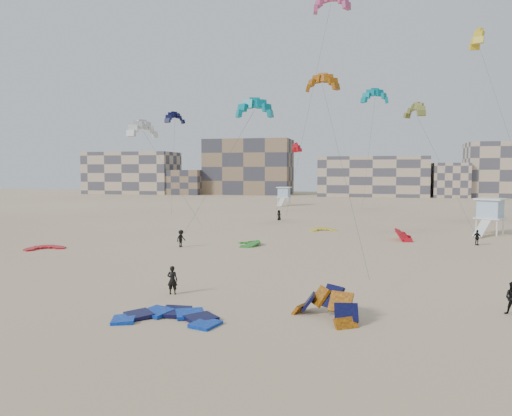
% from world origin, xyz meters
% --- Properties ---
extents(ground, '(320.00, 320.00, 0.00)m').
position_xyz_m(ground, '(0.00, 0.00, 0.00)').
color(ground, '#D2B58C').
rests_on(ground, ground).
extents(kite_ground_blue, '(5.23, 5.46, 0.83)m').
position_xyz_m(kite_ground_blue, '(-0.06, -3.17, 0.00)').
color(kite_ground_blue, blue).
rests_on(kite_ground_blue, ground).
extents(kite_ground_orange, '(5.53, 5.52, 3.93)m').
position_xyz_m(kite_ground_orange, '(7.73, -1.12, 0.00)').
color(kite_ground_orange, orange).
rests_on(kite_ground_orange, ground).
extents(kite_ground_red, '(4.82, 4.85, 0.67)m').
position_xyz_m(kite_ground_red, '(-21.11, 15.89, 0.00)').
color(kite_ground_red, red).
rests_on(kite_ground_red, ground).
extents(kite_ground_green, '(4.63, 4.47, 1.55)m').
position_xyz_m(kite_ground_green, '(-2.43, 23.01, 0.00)').
color(kite_ground_green, '#237F18').
rests_on(kite_ground_green, ground).
extents(kite_ground_red_far, '(3.81, 3.70, 3.67)m').
position_xyz_m(kite_ground_red_far, '(13.54, 30.53, 0.00)').
color(kite_ground_red_far, red).
rests_on(kite_ground_red_far, ground).
extents(kite_ground_yellow, '(4.25, 4.36, 1.03)m').
position_xyz_m(kite_ground_yellow, '(3.92, 37.34, 0.00)').
color(kite_ground_yellow, gold).
rests_on(kite_ground_yellow, ground).
extents(kitesurfer_main, '(0.69, 0.48, 1.78)m').
position_xyz_m(kitesurfer_main, '(-1.94, 1.95, 0.89)').
color(kitesurfer_main, black).
rests_on(kitesurfer_main, ground).
extents(kitesurfer_c, '(1.03, 1.28, 1.73)m').
position_xyz_m(kitesurfer_c, '(-8.62, 20.17, 0.86)').
color(kitesurfer_c, black).
rests_on(kitesurfer_c, ground).
extents(kitesurfer_d, '(0.94, 0.93, 1.59)m').
position_xyz_m(kitesurfer_d, '(20.60, 28.22, 0.80)').
color(kitesurfer_d, black).
rests_on(kitesurfer_d, ground).
extents(kitesurfer_e, '(0.92, 0.78, 1.60)m').
position_xyz_m(kitesurfer_e, '(-4.05, 49.38, 0.80)').
color(kitesurfer_e, black).
rests_on(kitesurfer_e, ground).
extents(kite_fly_teal_a, '(10.21, 4.26, 13.96)m').
position_xyz_m(kite_fly_teal_a, '(-1.56, 22.42, 13.70)').
color(kite_fly_teal_a, '#078F88').
rests_on(kite_fly_teal_a, ground).
extents(kite_fly_orange, '(8.11, 31.01, 18.26)m').
position_xyz_m(kite_fly_orange, '(4.06, 33.05, 17.80)').
color(kite_fly_orange, orange).
rests_on(kite_fly_orange, ground).
extents(kite_fly_grey, '(10.73, 5.45, 13.05)m').
position_xyz_m(kite_fly_grey, '(-17.93, 31.21, 12.64)').
color(kite_fly_grey, white).
rests_on(kite_fly_grey, ground).
extents(kite_fly_pink, '(9.60, 12.10, 28.23)m').
position_xyz_m(kite_fly_pink, '(4.74, 36.05, 27.89)').
color(kite_fly_pink, '#C54071').
rests_on(kite_fly_pink, ground).
extents(kite_fly_olive, '(8.25, 10.66, 15.43)m').
position_xyz_m(kite_fly_olive, '(15.07, 40.01, 15.12)').
color(kite_fly_olive, olive).
rests_on(kite_fly_olive, ground).
extents(kite_fly_yellow, '(11.78, 7.95, 25.21)m').
position_xyz_m(kite_fly_yellow, '(23.10, 45.40, 24.81)').
color(kite_fly_yellow, gold).
rests_on(kite_fly_yellow, ground).
extents(kite_fly_navy, '(4.86, 9.51, 16.46)m').
position_xyz_m(kite_fly_navy, '(-21.76, 51.00, 16.18)').
color(kite_fly_navy, '#0D0C37').
rests_on(kite_fly_navy, ground).
extents(kite_fly_teal_b, '(5.30, 5.27, 19.64)m').
position_xyz_m(kite_fly_teal_b, '(10.20, 55.00, 19.18)').
color(kite_fly_teal_b, '#078F88').
rests_on(kite_fly_teal_b, ground).
extents(kite_fly_red, '(4.83, 6.51, 11.79)m').
position_xyz_m(kite_fly_red, '(-3.22, 62.06, 11.66)').
color(kite_fly_red, red).
rests_on(kite_fly_red, ground).
extents(lifeguard_tower_near, '(4.20, 6.54, 4.35)m').
position_xyz_m(lifeguard_tower_near, '(23.86, 38.02, 2.16)').
color(lifeguard_tower_near, white).
rests_on(lifeguard_tower_near, ground).
extents(lifeguard_tower_far, '(3.13, 5.74, 4.12)m').
position_xyz_m(lifeguard_tower_far, '(-9.04, 82.23, 2.04)').
color(lifeguard_tower_far, white).
rests_on(lifeguard_tower_far, ground).
extents(condo_west_a, '(30.00, 15.00, 14.00)m').
position_xyz_m(condo_west_a, '(-70.00, 130.00, 7.00)').
color(condo_west_a, tan).
rests_on(condo_west_a, ground).
extents(condo_west_b, '(28.00, 14.00, 18.00)m').
position_xyz_m(condo_west_b, '(-30.00, 134.00, 9.00)').
color(condo_west_b, '#7F654C').
rests_on(condo_west_b, ground).
extents(condo_mid, '(32.00, 16.00, 12.00)m').
position_xyz_m(condo_mid, '(10.00, 130.00, 6.00)').
color(condo_mid, tan).
rests_on(condo_mid, ground).
extents(condo_fill_left, '(12.00, 10.00, 8.00)m').
position_xyz_m(condo_fill_left, '(-50.00, 128.00, 4.00)').
color(condo_fill_left, '#7F654C').
rests_on(condo_fill_left, ground).
extents(condo_fill_right, '(10.00, 10.00, 10.00)m').
position_xyz_m(condo_fill_right, '(32.00, 128.00, 5.00)').
color(condo_fill_right, tan).
rests_on(condo_fill_right, ground).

